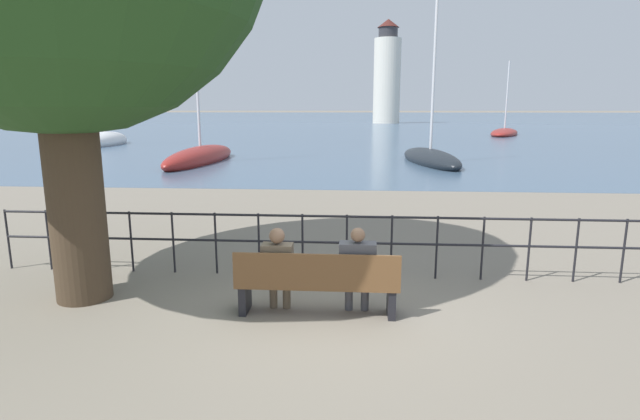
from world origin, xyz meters
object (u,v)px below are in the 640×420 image
object	(u,v)px
sailboat_0	(504,133)
sailboat_4	(201,157)
sailboat_3	(430,158)
seated_person_left	(278,266)
seated_person_right	(357,267)
sailboat_2	(105,141)
harbor_lighthouse	(387,76)
park_bench	(317,284)

from	to	relation	value
sailboat_0	sailboat_4	bearing A→B (deg)	-107.44
sailboat_3	seated_person_left	bearing A→B (deg)	-113.08
sailboat_3	sailboat_4	world-z (taller)	sailboat_3
seated_person_left	sailboat_4	size ratio (longest dim) A/B	0.14
sailboat_3	seated_person_right	bearing A→B (deg)	-110.05
seated_person_left	sailboat_2	distance (m)	35.10
sailboat_2	sailboat_4	xyz separation A→B (m)	(10.92, -11.50, -0.05)
sailboat_4	harbor_lighthouse	xyz separation A→B (m)	(13.36, 68.16, 8.15)
seated_person_right	sailboat_2	xyz separation A→B (m)	(-18.92, 30.23, -0.34)
seated_person_left	sailboat_4	distance (m)	19.97
sailboat_2	sailboat_4	size ratio (longest dim) A/B	1.06
sailboat_4	seated_person_left	bearing A→B (deg)	-66.33
seated_person_right	sailboat_4	size ratio (longest dim) A/B	0.14
park_bench	sailboat_3	bearing A→B (deg)	77.57
sailboat_2	sailboat_3	world-z (taller)	sailboat_2
sailboat_4	sailboat_2	bearing A→B (deg)	136.91
park_bench	seated_person_left	size ratio (longest dim) A/B	1.84
seated_person_left	sailboat_0	bearing A→B (deg)	70.78
seated_person_left	harbor_lighthouse	world-z (taller)	harbor_lighthouse
park_bench	sailboat_0	size ratio (longest dim) A/B	0.24
seated_person_left	sailboat_2	bearing A→B (deg)	120.56
seated_person_left	sailboat_4	xyz separation A→B (m)	(-6.93, 18.73, -0.38)
sailboat_0	sailboat_2	size ratio (longest dim) A/B	0.98
park_bench	sailboat_4	bearing A→B (deg)	111.64
seated_person_left	harbor_lighthouse	xyz separation A→B (m)	(6.44, 86.89, 7.77)
seated_person_right	sailboat_3	world-z (taller)	sailboat_3
seated_person_right	sailboat_4	world-z (taller)	sailboat_4
park_bench	seated_person_right	world-z (taller)	seated_person_right
sailboat_0	seated_person_left	bearing A→B (deg)	-86.87
sailboat_2	harbor_lighthouse	distance (m)	62.18
park_bench	harbor_lighthouse	size ratio (longest dim) A/B	0.12
park_bench	seated_person_right	xyz separation A→B (m)	(0.54, 0.08, 0.22)
sailboat_2	harbor_lighthouse	size ratio (longest dim) A/B	0.52
seated_person_right	sailboat_3	bearing A→B (deg)	79.05
seated_person_right	sailboat_3	distance (m)	19.66
park_bench	seated_person_right	distance (m)	0.59
seated_person_left	sailboat_3	size ratio (longest dim) A/B	0.14
seated_person_right	sailboat_4	xyz separation A→B (m)	(-8.00, 18.73, -0.39)
sailboat_0	sailboat_4	distance (m)	36.18
park_bench	sailboat_2	size ratio (longest dim) A/B	0.23
sailboat_3	sailboat_4	distance (m)	11.75
park_bench	seated_person_left	xyz separation A→B (m)	(-0.54, 0.08, 0.21)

